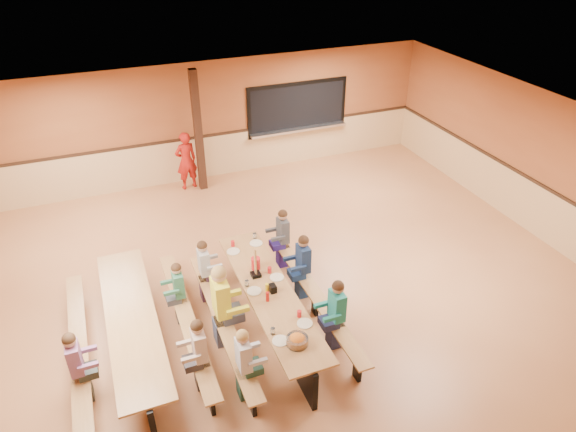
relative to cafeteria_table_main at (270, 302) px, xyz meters
name	(u,v)px	position (x,y,z in m)	size (l,w,h in m)	color
ground	(270,289)	(0.32, 0.91, -0.53)	(12.00, 12.00, 0.00)	#A2633D
room_envelope	(269,259)	(0.32, 0.91, 0.16)	(12.04, 10.04, 3.02)	#96532B
kitchen_pass_through	(298,110)	(2.92, 5.87, 0.96)	(2.78, 0.28, 1.38)	black
structural_post	(198,132)	(0.12, 5.31, 0.97)	(0.18, 0.18, 3.00)	black
cafeteria_table_main	(270,302)	(0.00, 0.00, 0.00)	(1.91, 3.70, 0.74)	#A77542
cafeteria_table_second	(133,327)	(-2.18, 0.23, 0.00)	(1.91, 3.70, 0.74)	#A77542
seated_child_white_left	(244,364)	(-0.83, -1.22, 0.09)	(0.38, 0.31, 1.23)	silver
seated_adult_yellow	(222,306)	(-0.83, -0.05, 0.21)	(0.50, 0.41, 1.48)	yellow
seated_child_grey_left	(205,271)	(-0.83, 1.11, 0.08)	(0.37, 0.30, 1.21)	#B3B3B3
seated_child_teal_right	(336,315)	(0.83, -0.79, 0.11)	(0.40, 0.33, 1.27)	teal
seated_child_navy_right	(303,267)	(0.83, 0.55, 0.11)	(0.40, 0.32, 1.27)	navy
seated_child_char_right	(283,239)	(0.83, 1.54, 0.09)	(0.38, 0.31, 1.23)	#42454A
seated_child_purple_sec	(78,368)	(-3.01, -0.43, 0.09)	(0.38, 0.31, 1.24)	#955F90
seated_child_green_sec	(180,293)	(-1.36, 0.69, 0.06)	(0.35, 0.29, 1.17)	#357355
seated_child_tan_sec	(200,355)	(-1.36, -0.81, 0.09)	(0.38, 0.31, 1.24)	#C3A898
standing_woman	(186,161)	(-0.22, 5.46, 0.22)	(0.54, 0.35, 1.48)	red
punch_pitcher	(256,263)	(-0.01, 0.68, 0.32)	(0.16, 0.16, 0.22)	red
chip_bowl	(297,340)	(-0.03, -1.24, 0.29)	(0.32, 0.32, 0.15)	#FF9C28
napkin_dispenser	(273,288)	(0.05, -0.01, 0.28)	(0.10, 0.14, 0.13)	black
condiment_mustard	(267,288)	(-0.04, 0.00, 0.30)	(0.06, 0.06, 0.17)	yellow
condiment_ketchup	(267,297)	(-0.11, -0.20, 0.30)	(0.06, 0.06, 0.17)	#B2140F
table_paddle	(256,269)	(-0.08, 0.48, 0.35)	(0.16, 0.16, 0.56)	black
place_settings	(270,289)	(0.00, 0.00, 0.27)	(0.65, 3.30, 0.11)	beige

